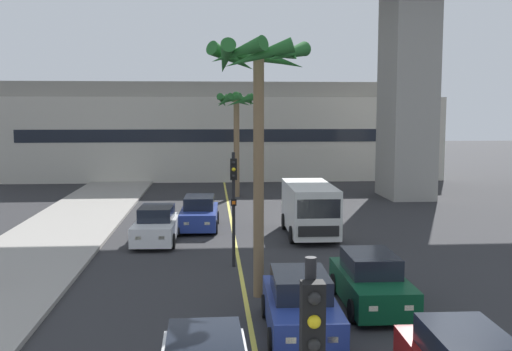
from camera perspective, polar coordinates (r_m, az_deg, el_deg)
lane_stripe_center at (r=24.21m, az=-1.76°, el=-7.45°), size 0.14×56.00×0.01m
pier_building_backdrop at (r=51.71m, az=-3.13°, el=4.17°), size 35.75×8.04×7.93m
car_queue_front at (r=29.45m, az=-5.36°, el=-3.60°), size 1.95×4.16×1.56m
car_queue_third at (r=15.88m, az=4.22°, el=-12.15°), size 1.92×4.14×1.56m
car_queue_fourth at (r=26.63m, az=-9.35°, el=-4.70°), size 1.95×4.16×1.56m
car_queue_sixth at (r=18.22m, az=10.77°, el=-9.83°), size 1.87×4.12×1.56m
delivery_van at (r=27.63m, az=5.05°, el=-3.06°), size 2.21×5.27×2.36m
traffic_light_median_far at (r=21.85m, az=-2.12°, el=-1.70°), size 0.24×0.37×4.20m
palm_tree_near_median at (r=39.76m, az=-1.84°, el=6.12°), size 2.89×2.89×6.90m
palm_tree_mid_median at (r=18.17m, az=0.18°, el=9.03°), size 3.17×3.16×7.83m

